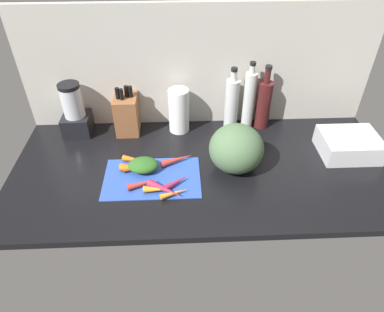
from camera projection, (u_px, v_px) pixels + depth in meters
The scene contains 21 objects.
ground_plane at pixel (203, 168), 157.28cm from camera, with size 170.00×80.00×3.00cm, color black.
wall_back at pixel (199, 67), 167.80cm from camera, with size 170.00×3.00×60.00cm, color #BCB7AD.
cutting_board at pixel (152, 178), 149.56cm from camera, with size 41.29×26.27×0.80cm, color #2D51B7.
carrot_0 at pixel (174, 193), 139.97cm from camera, with size 2.36×2.36×11.86cm, color orange.
carrot_1 at pixel (142, 184), 144.00cm from camera, with size 2.76×2.76×12.76cm, color red.
carrot_2 at pixel (176, 182), 144.81cm from camera, with size 2.68×2.68×12.43cm, color #B2264C.
carrot_3 at pixel (141, 166), 152.32cm from camera, with size 3.31×3.31×15.99cm, color orange.
carrot_4 at pixel (137, 160), 156.12cm from camera, with size 2.72×2.72×13.31cm, color orange.
carrot_5 at pixel (156, 189), 141.17cm from camera, with size 2.97×2.97×10.07cm, color orange.
carrot_6 at pixel (177, 159), 156.24cm from camera, with size 3.02×3.02×15.21cm, color red.
carrot_7 at pixel (164, 189), 140.92cm from camera, with size 3.40×3.40×15.42cm, color #B2264C.
carrot_8 at pixel (136, 169), 150.86cm from camera, with size 3.47×3.47×14.57cm, color orange.
carrot_greens_pile at pixel (143, 165), 151.12cm from camera, with size 13.20×10.16×5.59cm, color #2D6023.
winter_squash at pixel (236, 149), 148.68cm from camera, with size 23.47×22.92×21.38cm, color #4C6B47.
knife_block at pixel (127, 114), 172.12cm from camera, with size 11.16×13.93×24.71cm.
blender_appliance at pixel (75, 113), 169.95cm from camera, with size 13.34×13.34×26.90cm.
paper_towel_roll at pixel (179, 111), 172.06cm from camera, with size 10.00×10.00×22.54cm, color white.
bottle_0 at pixel (232, 104), 171.61cm from camera, with size 6.69×6.69×33.08cm.
bottle_1 at pixel (249, 100), 171.60cm from camera, with size 5.72×5.72×35.44cm.
bottle_2 at pixel (264, 103), 173.75cm from camera, with size 7.46×7.46×33.18cm.
dish_rack at pixel (349, 145), 160.85cm from camera, with size 25.85×21.21×9.44cm, color silver.
Camera 1 is at (-10.31, -119.32, 100.73)cm, focal length 32.58 mm.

